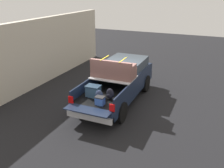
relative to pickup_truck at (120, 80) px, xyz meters
name	(u,v)px	position (x,y,z in m)	size (l,w,h in m)	color
ground_plane	(117,101)	(-0.35, 0.00, -0.95)	(40.00, 40.00, 0.00)	black
pickup_truck	(120,80)	(0.00, 0.00, 0.00)	(6.05, 2.06, 2.23)	#162138
building_facade	(49,49)	(1.10, 4.92, 0.84)	(11.24, 0.36, 3.59)	beige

